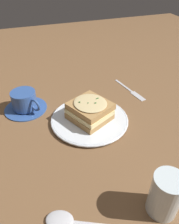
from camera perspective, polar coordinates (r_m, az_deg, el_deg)
name	(u,v)px	position (r m, az deg, el deg)	size (l,w,h in m)	color
ground_plane	(85,124)	(0.73, -1.30, -3.05)	(2.40, 2.40, 0.00)	brown
dinner_plate	(90,119)	(0.74, 0.00, -1.94)	(0.26, 0.26, 0.01)	white
sandwich	(90,111)	(0.72, 0.08, 0.39)	(0.16, 0.16, 0.06)	#B2844C
teacup_with_saucer	(25,102)	(0.81, -16.55, 2.51)	(0.15, 0.15, 0.07)	#33569E
water_glass	(165,195)	(0.52, 19.20, -19.77)	(0.07, 0.07, 0.11)	silver
fork	(132,92)	(0.91, 11.13, 5.19)	(0.05, 0.19, 0.00)	silver
spoon	(64,221)	(0.53, -6.66, -26.35)	(0.17, 0.10, 0.01)	silver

